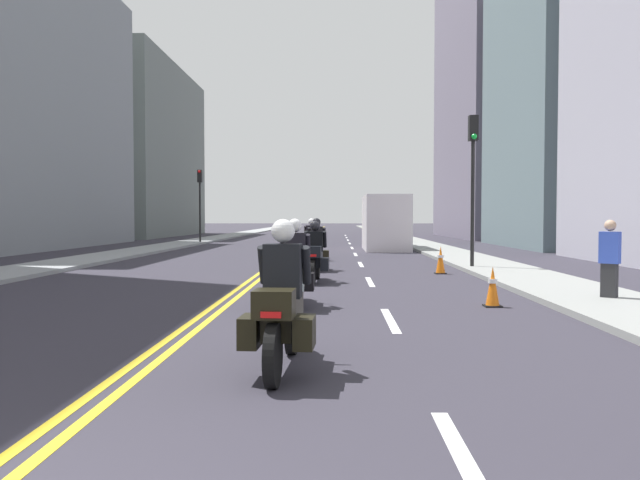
{
  "coord_description": "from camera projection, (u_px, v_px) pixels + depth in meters",
  "views": [
    {
      "loc": [
        2.19,
        -2.04,
        1.67
      ],
      "look_at": [
        1.77,
        13.87,
        1.09
      ],
      "focal_mm": 34.71,
      "sensor_mm": 36.0,
      "label": 1
    }
  ],
  "objects": [
    {
      "name": "building_left_1",
      "position": [
        1.0,
        102.0,
        33.67
      ],
      "size": [
        8.27,
        19.2,
        16.0
      ],
      "color": "gray",
      "rests_on": "ground"
    },
    {
      "name": "building_right_1",
      "position": [
        572.0,
        89.0,
        35.06
      ],
      "size": [
        7.22,
        12.51,
        17.94
      ],
      "color": "slate",
      "rests_on": "ground"
    },
    {
      "name": "traffic_light_far",
      "position": [
        200.0,
        193.0,
        39.54
      ],
      "size": [
        0.28,
        0.38,
        4.73
      ],
      "color": "black",
      "rests_on": "ground"
    },
    {
      "name": "traffic_cone_0",
      "position": [
        441.0,
        260.0,
        18.35
      ],
      "size": [
        0.34,
        0.34,
        0.82
      ],
      "color": "black",
      "rests_on": "ground"
    },
    {
      "name": "building_left_2",
      "position": [
        147.0,
        152.0,
        56.28
      ],
      "size": [
        6.21,
        20.68,
        15.31
      ],
      "color": "slate",
      "rests_on": "ground"
    },
    {
      "name": "motorcycle_4",
      "position": [
        311.0,
        244.0,
        24.02
      ],
      "size": [
        0.76,
        2.2,
        1.64
      ],
      "rotation": [
        0.0,
        0.0,
        0.0
      ],
      "color": "black",
      "rests_on": "ground"
    },
    {
      "name": "motorcycle_1",
      "position": [
        294.0,
        271.0,
        11.6
      ],
      "size": [
        0.76,
        2.15,
        1.65
      ],
      "rotation": [
        0.0,
        0.0,
        -0.0
      ],
      "color": "black",
      "rests_on": "ground"
    },
    {
      "name": "pedestrian_0",
      "position": [
        610.0,
        260.0,
        12.0
      ],
      "size": [
        0.42,
        0.4,
        1.63
      ],
      "rotation": [
        0.0,
        0.0,
        2.45
      ],
      "color": "#29292C",
      "rests_on": "ground"
    },
    {
      "name": "motorcycle_2",
      "position": [
        315.0,
        257.0,
        15.92
      ],
      "size": [
        0.78,
        2.11,
        1.59
      ],
      "rotation": [
        0.0,
        0.0,
        -0.05
      ],
      "color": "black",
      "rests_on": "ground"
    },
    {
      "name": "ground_plane",
      "position": [
        309.0,
        238.0,
        50.11
      ],
      "size": [
        264.0,
        264.0,
        0.0
      ],
      "primitive_type": "plane",
      "color": "#2F2C36"
    },
    {
      "name": "parked_truck",
      "position": [
        384.0,
        225.0,
        32.5
      ],
      "size": [
        2.2,
        6.5,
        2.8
      ],
      "color": "silver",
      "rests_on": "ground"
    },
    {
      "name": "motorcycle_0",
      "position": [
        282.0,
        310.0,
        6.66
      ],
      "size": [
        0.78,
        2.14,
        1.66
      ],
      "rotation": [
        0.0,
        0.0,
        -0.05
      ],
      "color": "black",
      "rests_on": "ground"
    },
    {
      "name": "centreline_yellow_outer",
      "position": [
        311.0,
        238.0,
        50.11
      ],
      "size": [
        0.12,
        132.0,
        0.01
      ],
      "primitive_type": "cube",
      "color": "yellow",
      "rests_on": "ground"
    },
    {
      "name": "sidewalk_right",
      "position": [
        400.0,
        238.0,
        49.92
      ],
      "size": [
        2.37,
        144.0,
        0.12
      ],
      "primitive_type": "cube",
      "color": "gray",
      "rests_on": "ground"
    },
    {
      "name": "building_right_2",
      "position": [
        492.0,
        81.0,
        52.37
      ],
      "size": [
        6.92,
        18.68,
        26.59
      ],
      "color": "slate",
      "rests_on": "ground"
    },
    {
      "name": "traffic_light_near",
      "position": [
        473.0,
        164.0,
        19.62
      ],
      "size": [
        0.28,
        0.38,
        4.91
      ],
      "color": "black",
      "rests_on": "ground"
    },
    {
      "name": "traffic_cone_1",
      "position": [
        493.0,
        287.0,
        11.57
      ],
      "size": [
        0.32,
        0.32,
        0.76
      ],
      "color": "black",
      "rests_on": "ground"
    },
    {
      "name": "lane_dashes_white",
      "position": [
        354.0,
        251.0,
        31.05
      ],
      "size": [
        0.14,
        56.4,
        0.01
      ],
      "color": "silver",
      "rests_on": "ground"
    },
    {
      "name": "motorcycle_3",
      "position": [
        317.0,
        249.0,
        19.54
      ],
      "size": [
        0.78,
        2.18,
        1.66
      ],
      "rotation": [
        0.0,
        0.0,
        0.04
      ],
      "color": "black",
      "rests_on": "ground"
    },
    {
      "name": "sidewalk_left",
      "position": [
        219.0,
        237.0,
        50.3
      ],
      "size": [
        2.37,
        144.0,
        0.12
      ],
      "primitive_type": "cube",
      "color": "gray",
      "rests_on": "ground"
    },
    {
      "name": "centreline_yellow_inner",
      "position": [
        308.0,
        238.0,
        50.11
      ],
      "size": [
        0.12,
        132.0,
        0.01
      ],
      "primitive_type": "cube",
      "color": "yellow",
      "rests_on": "ground"
    }
  ]
}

